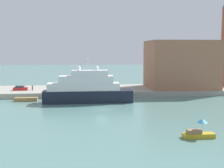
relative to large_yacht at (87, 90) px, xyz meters
The scene contains 9 objects.
ground 10.14m from the large_yacht, 70.08° to the right, with size 400.00×400.00×0.00m, color slate.
quay_dock 16.84m from the large_yacht, 78.67° to the left, with size 110.00×18.70×1.49m, color gray.
large_yacht is the anchor object (origin of this frame).
small_motorboat 35.99m from the large_yacht, 62.72° to the right, with size 4.81×1.63×2.93m.
work_barge 16.36m from the large_yacht, 167.07° to the left, with size 5.86×1.58×0.95m, color olive.
harbor_building 33.57m from the large_yacht, 27.68° to the left, with size 20.29×15.70×14.61m, color #9E664C.
parked_car 23.89m from the large_yacht, 143.74° to the left, with size 4.08×1.90×1.32m.
person_figure 20.83m from the large_yacht, 139.11° to the left, with size 0.36×0.36×1.71m.
mooring_bollard 11.59m from the large_yacht, 43.12° to the left, with size 0.44×0.44×0.67m, color black.
Camera 1 is at (-4.07, -64.98, 13.30)m, focal length 47.42 mm.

